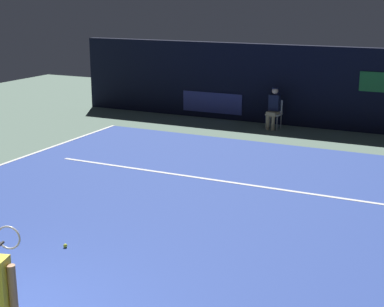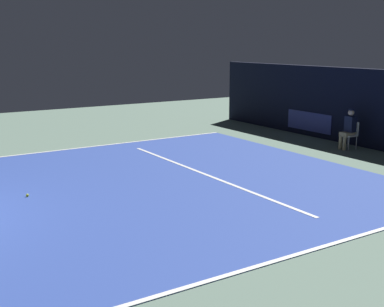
# 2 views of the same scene
# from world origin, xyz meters

# --- Properties ---
(ground_plane) EXTENTS (30.96, 30.96, 0.00)m
(ground_plane) POSITION_xyz_m (0.00, 5.05, 0.00)
(ground_plane) COLOR slate
(court_surface) EXTENTS (10.31, 12.10, 0.01)m
(court_surface) POSITION_xyz_m (0.00, 5.05, 0.01)
(court_surface) COLOR #2D479E
(court_surface) RESTS_ON ground
(line_sideline_left) EXTENTS (0.10, 12.10, 0.01)m
(line_sideline_left) POSITION_xyz_m (5.11, 5.05, 0.01)
(line_sideline_left) COLOR white
(line_sideline_left) RESTS_ON court_surface
(line_sideline_right) EXTENTS (0.10, 12.10, 0.01)m
(line_sideline_right) POSITION_xyz_m (-5.11, 5.05, 0.01)
(line_sideline_right) COLOR white
(line_sideline_right) RESTS_ON court_surface
(line_service) EXTENTS (8.04, 0.10, 0.01)m
(line_service) POSITION_xyz_m (0.00, 7.17, 0.01)
(line_service) COLOR white
(line_service) RESTS_ON court_surface
(back_wall) EXTENTS (15.49, 0.33, 2.60)m
(back_wall) POSITION_xyz_m (-0.00, 13.81, 1.30)
(back_wall) COLOR black
(back_wall) RESTS_ON ground
(line_judge_on_chair) EXTENTS (0.47, 0.55, 1.32)m
(line_judge_on_chair) POSITION_xyz_m (-0.29, 13.01, 0.69)
(line_judge_on_chair) COLOR white
(line_judge_on_chair) RESTS_ON ground
(tennis_ball) EXTENTS (0.07, 0.07, 0.07)m
(tennis_ball) POSITION_xyz_m (-0.54, 2.65, 0.05)
(tennis_ball) COLOR #CCE033
(tennis_ball) RESTS_ON court_surface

